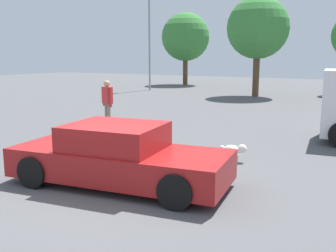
# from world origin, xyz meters

# --- Properties ---
(ground_plane) EXTENTS (80.00, 80.00, 0.00)m
(ground_plane) POSITION_xyz_m (0.00, 0.00, 0.00)
(ground_plane) COLOR #515154
(sedan_foreground) EXTENTS (4.61, 2.28, 1.25)m
(sedan_foreground) POSITION_xyz_m (0.01, 0.21, 0.58)
(sedan_foreground) COLOR maroon
(sedan_foreground) RESTS_ON ground_plane
(dog) EXTENTS (0.71, 0.29, 0.45)m
(dog) POSITION_xyz_m (1.43, 3.07, 0.28)
(dog) COLOR white
(dog) RESTS_ON ground_plane
(pedestrian) EXTENTS (0.54, 0.37, 1.71)m
(pedestrian) POSITION_xyz_m (-4.28, 5.35, 1.02)
(pedestrian) COLOR gray
(pedestrian) RESTS_ON ground_plane
(light_post_near) EXTENTS (0.44, 0.44, 7.42)m
(light_post_near) POSITION_xyz_m (-11.13, 19.30, 4.93)
(light_post_near) COLOR gray
(light_post_near) RESTS_ON ground_plane
(tree_back_left) EXTENTS (4.23, 4.23, 6.33)m
(tree_back_left) POSITION_xyz_m (-11.27, 25.56, 4.20)
(tree_back_left) COLOR brown
(tree_back_left) RESTS_ON ground_plane
(tree_back_right) EXTENTS (3.90, 3.90, 6.27)m
(tree_back_right) POSITION_xyz_m (-2.75, 18.75, 4.30)
(tree_back_right) COLOR brown
(tree_back_right) RESTS_ON ground_plane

